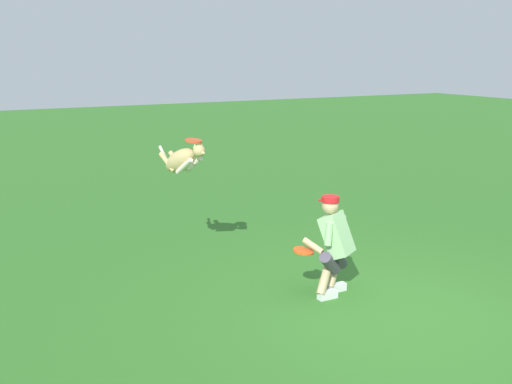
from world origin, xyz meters
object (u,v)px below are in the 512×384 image
(person, at_px, (334,243))
(frisbee_flying, at_px, (194,141))
(frisbee_held, at_px, (304,251))
(dog, at_px, (182,160))

(person, xyz_separation_m, frisbee_flying, (1.17, -1.73, 1.16))
(person, distance_m, frisbee_held, 0.40)
(frisbee_held, bearing_deg, frisbee_flying, -63.14)
(dog, xyz_separation_m, frisbee_flying, (-0.07, 0.27, 0.31))
(person, relative_size, frisbee_flying, 5.51)
(frisbee_flying, height_order, frisbee_held, frisbee_flying)
(person, xyz_separation_m, dog, (1.24, -2.00, 0.85))
(person, relative_size, dog, 1.23)
(frisbee_flying, bearing_deg, dog, -75.74)
(dog, relative_size, frisbee_flying, 4.47)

